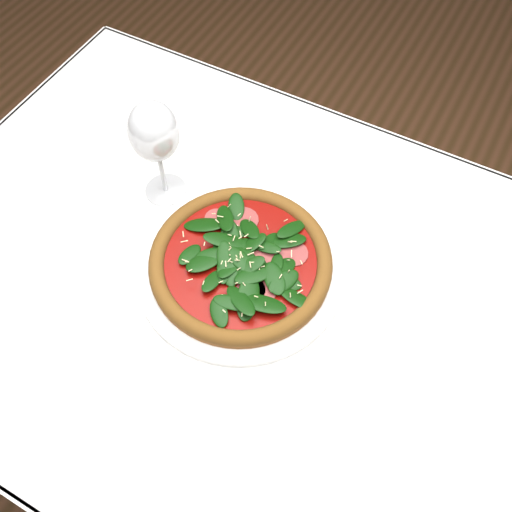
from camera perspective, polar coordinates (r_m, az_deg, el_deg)
The scene contains 5 objects.
ground at distance 1.55m, azimuth 0.74°, elevation -17.23°, with size 6.00×6.00×0.00m, color brown.
dining_table at distance 0.94m, azimuth 1.18°, elevation -6.88°, with size 1.21×0.81×0.75m.
plate at distance 0.87m, azimuth -1.53°, elevation -1.04°, with size 0.32×0.32×0.01m.
pizza at distance 0.85m, azimuth -1.56°, elevation -0.39°, with size 0.33×0.33×0.04m.
wine_glass at distance 0.88m, azimuth -10.16°, elevation 11.94°, with size 0.08×0.08×0.19m.
Camera 1 is at (0.18, -0.36, 1.50)m, focal length 40.00 mm.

